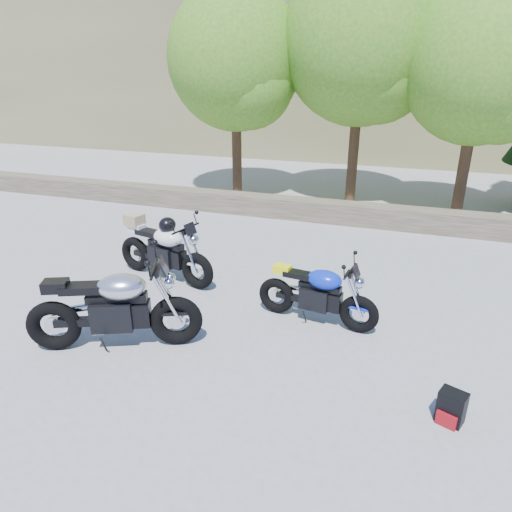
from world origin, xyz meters
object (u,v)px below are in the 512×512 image
Objects in this scene: silver_bike at (115,309)px; backpack at (451,408)px; white_bike at (164,249)px; blue_bike at (317,294)px.

silver_bike is 4.20m from backpack.
silver_bike is at bearing -159.34° from backpack.
silver_bike is 5.94× the size of backpack.
white_bike reaches higher than blue_bike.
blue_bike reaches higher than backpack.
silver_bike is 1.18× the size of blue_bike.
backpack is at bearing -34.23° from blue_bike.
white_bike reaches higher than backpack.
backpack is at bearing -12.29° from white_bike.
blue_bike is 2.41m from backpack.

